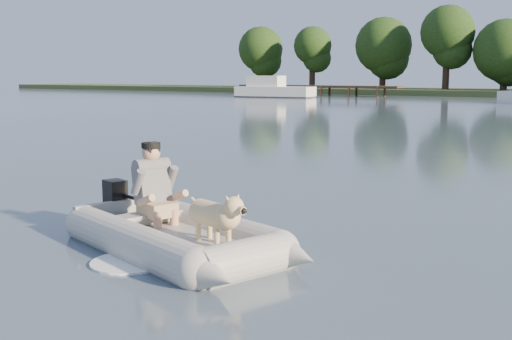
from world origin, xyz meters
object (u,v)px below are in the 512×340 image
Objects in this scene: dock at (317,90)px; man at (153,182)px; dinghy at (179,204)px; dog at (213,219)px; cabin_cruiser at (275,87)px.

dock is 58.02m from man.
dinghy reaches higher than dock.
dock is at bearing 133.72° from dog.
dock reaches higher than dog.
cabin_cruiser is (-26.56, 45.36, 0.24)m from man.
man is at bearing 180.00° from dog.
man is (25.70, -52.01, 0.26)m from dock.
cabin_cruiser is (-27.85, 45.74, 0.49)m from dog.
man is 1.37m from dog.
cabin_cruiser is at bearing 136.82° from man.
dinghy is 0.72m from man.
man is 0.14× the size of cabin_cruiser.
dog is at bearing -65.91° from cabin_cruiser.
dock is at bearing 133.23° from dinghy.
dinghy is at bearing -4.24° from man.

